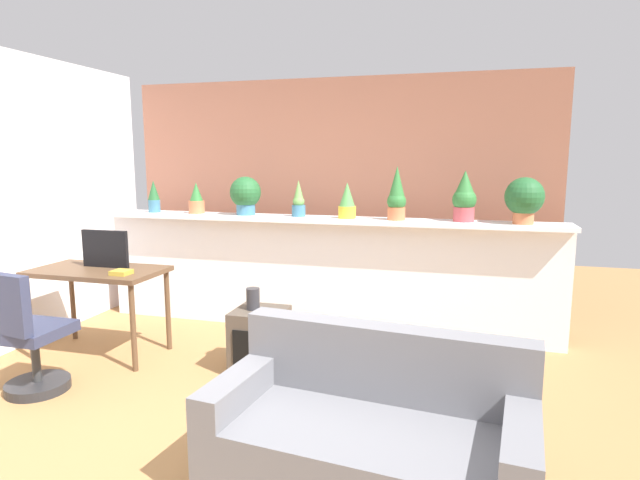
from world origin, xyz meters
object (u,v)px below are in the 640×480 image
Objects in this scene: potted_plant_4 at (347,201)px; potted_plant_7 at (524,198)px; book_on_desk at (121,272)px; potted_plant_0 at (154,197)px; side_cube_shelf at (260,341)px; potted_plant_5 at (397,196)px; potted_plant_2 at (245,194)px; office_chair at (27,342)px; tv_monitor at (105,249)px; couch at (370,440)px; potted_plant_3 at (299,201)px; vase_on_shelf at (253,299)px; desk at (98,279)px; potted_plant_1 at (196,199)px; potted_plant_6 at (464,197)px.

potted_plant_7 is (1.55, -0.01, 0.06)m from potted_plant_4.
potted_plant_7 is 3.41m from book_on_desk.
side_cube_shelf is (1.60, -1.08, -1.03)m from potted_plant_0.
potted_plant_5 is at bearing -1.92° from potted_plant_4.
potted_plant_5 is at bearing -1.54° from potted_plant_2.
potted_plant_5 is 3.17m from office_chair.
couch is at bearing -27.80° from tv_monitor.
potted_plant_3 is 0.96m from potted_plant_5.
potted_plant_2 reaches higher than vase_on_shelf.
couch is (2.71, -2.36, -1.00)m from potted_plant_0.
potted_plant_4 is at bearing 179.58° from potted_plant_7.
potted_plant_2 is at bearing 66.43° from book_on_desk.
potted_plant_5 reaches higher than couch.
desk is at bearing -141.65° from potted_plant_3.
potted_plant_0 reaches higher than vase_on_shelf.
desk is at bearing -82.75° from potted_plant_0.
vase_on_shelf is (1.38, -0.05, -0.33)m from tv_monitor.
potted_plant_5 is at bearing 47.27° from vase_on_shelf.
potted_plant_4 is (0.49, -0.03, 0.01)m from potted_plant_3.
potted_plant_3 reaches higher than tv_monitor.
potted_plant_2 is 3.10m from couch.
potted_plant_1 is 0.70× the size of potted_plant_6.
desk is (-3.47, -1.09, -0.67)m from potted_plant_7.
potted_plant_3 is 1.75m from book_on_desk.
potted_plant_0 reaches higher than side_cube_shelf.
potted_plant_1 reaches higher than book_on_desk.
potted_plant_4 is 0.84× the size of potted_plant_7.
tv_monitor is (0.17, -1.02, -0.37)m from potted_plant_0.
book_on_desk is at bearing -21.52° from desk.
potted_plant_7 is (0.49, -0.05, 0.00)m from potted_plant_6.
couch reaches higher than side_cube_shelf.
office_chair is 6.40× the size of book_on_desk.
office_chair is at bearing 169.85° from couch.
potted_plant_7 is at bearing 28.03° from side_cube_shelf.
tv_monitor is at bearing -129.23° from potted_plant_2.
potted_plant_5 reaches higher than potted_plant_3.
book_on_desk is at bearing 153.23° from couch.
desk is (-2.98, -1.14, -0.67)m from potted_plant_6.
potted_plant_2 is (0.54, 0.00, 0.06)m from potted_plant_1.
potted_plant_4 is (1.04, -0.02, -0.05)m from potted_plant_2.
desk is at bearing -162.58° from potted_plant_7.
potted_plant_5 is 0.54× the size of office_chair.
couch is (1.16, -1.28, -0.30)m from vase_on_shelf.
office_chair is at bearing -99.39° from potted_plant_1.
tv_monitor is 0.27× the size of couch.
couch is at bearing -99.72° from potted_plant_6.
potted_plant_7 reaches higher than office_chair.
potted_plant_7 is (3.13, -0.04, 0.08)m from potted_plant_1.
vase_on_shelf is at bearing 8.36° from book_on_desk.
desk is (0.14, -1.10, -0.62)m from potted_plant_0.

